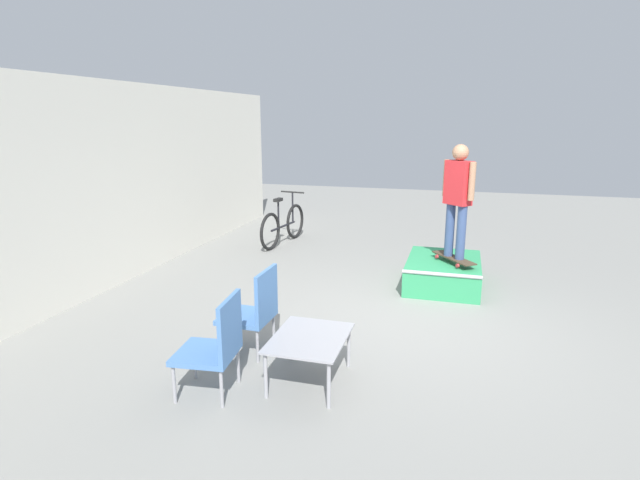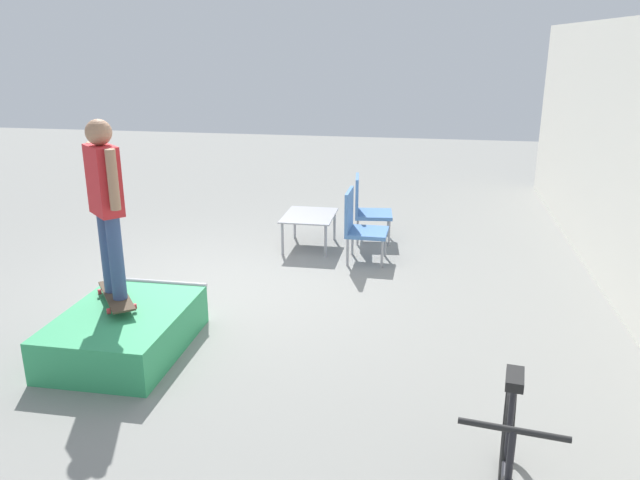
% 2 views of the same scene
% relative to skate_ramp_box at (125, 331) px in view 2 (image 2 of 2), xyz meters
% --- Properties ---
extents(ground_plane, '(24.00, 24.00, 0.00)m').
position_rel_skate_ramp_box_xyz_m(ground_plane, '(-1.62, 0.45, -0.20)').
color(ground_plane, gray).
extents(skate_ramp_box, '(1.50, 1.07, 0.42)m').
position_rel_skate_ramp_box_xyz_m(skate_ramp_box, '(0.00, 0.00, 0.00)').
color(skate_ramp_box, '#339E60').
rests_on(skate_ramp_box, ground_plane).
extents(skateboard_on_ramp, '(0.78, 0.66, 0.07)m').
position_rel_skate_ramp_box_xyz_m(skateboard_on_ramp, '(-0.15, -0.14, 0.28)').
color(skateboard_on_ramp, '#473828').
rests_on(skateboard_on_ramp, skate_ramp_box).
extents(person_skater, '(0.42, 0.44, 1.63)m').
position_rel_skate_ramp_box_xyz_m(person_skater, '(-0.15, -0.14, 1.24)').
color(person_skater, '#384C7A').
rests_on(person_skater, skateboard_on_ramp).
extents(coffee_table, '(0.88, 0.69, 0.46)m').
position_rel_skate_ramp_box_xyz_m(coffee_table, '(-3.29, 1.10, 0.22)').
color(coffee_table, '#9E9EA3').
rests_on(coffee_table, ground_plane).
extents(patio_chair_left, '(0.57, 0.57, 0.94)m').
position_rel_skate_ramp_box_xyz_m(patio_chair_left, '(-3.72, 1.84, 0.30)').
color(patio_chair_left, '#99999E').
rests_on(patio_chair_left, ground_plane).
extents(patio_chair_right, '(0.53, 0.53, 0.94)m').
position_rel_skate_ramp_box_xyz_m(patio_chair_right, '(-2.85, 1.84, 0.30)').
color(patio_chair_right, '#99999E').
rests_on(patio_chair_right, ground_plane).
extents(bicycle, '(1.78, 0.52, 1.01)m').
position_rel_skate_ramp_box_xyz_m(bicycle, '(1.74, 3.20, 0.19)').
color(bicycle, black).
rests_on(bicycle, ground_plane).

